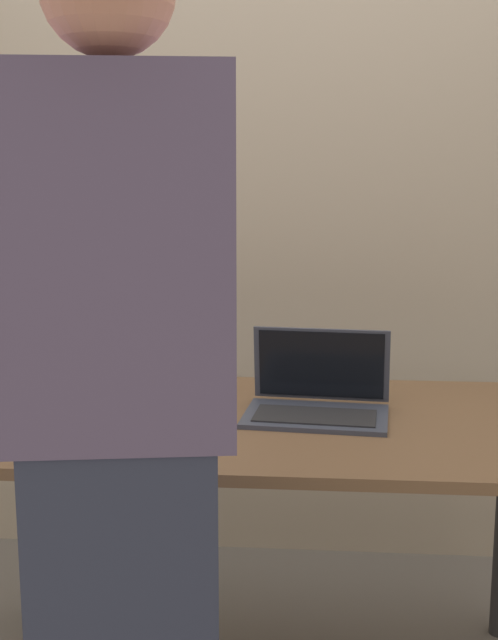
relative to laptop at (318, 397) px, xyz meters
The scene contains 7 objects.
desk 0.21m from the laptop, 162.19° to the right, with size 1.52×0.81×0.77m.
laptop is the anchor object (origin of this frame).
beer_bottle_dark 0.66m from the laptop, behind, with size 0.07×0.07×0.27m.
beer_bottle_brown 0.52m from the laptop, 167.48° to the left, with size 0.07×0.07×0.27m.
person_figure 0.81m from the laptop, 115.27° to the right, with size 0.41×0.32×1.81m.
coffee_mug 0.61m from the laptop, 160.87° to the right, with size 0.12×0.09×0.11m.
back_wall 1.00m from the laptop, 99.24° to the left, with size 6.00×0.10×2.60m, color tan.
Camera 1 is at (0.13, -2.03, 1.39)m, focal length 46.94 mm.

